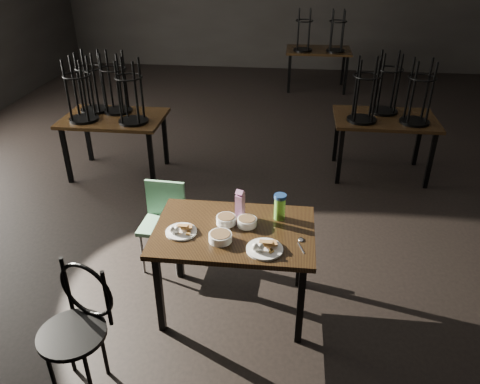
# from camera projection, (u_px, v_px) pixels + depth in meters

# --- Properties ---
(main_table) EXTENTS (1.20, 0.80, 0.75)m
(main_table) POSITION_uv_depth(u_px,v_px,m) (234.00, 238.00, 3.53)
(main_table) COLOR black
(main_table) RESTS_ON ground
(plate_left) EXTENTS (0.23, 0.23, 0.08)m
(plate_left) POSITION_uv_depth(u_px,v_px,m) (181.00, 230.00, 3.45)
(plate_left) COLOR white
(plate_left) RESTS_ON main_table
(plate_right) EXTENTS (0.26, 0.26, 0.08)m
(plate_right) POSITION_uv_depth(u_px,v_px,m) (264.00, 248.00, 3.26)
(plate_right) COLOR white
(plate_right) RESTS_ON main_table
(bowl_near) EXTENTS (0.15, 0.15, 0.06)m
(bowl_near) POSITION_uv_depth(u_px,v_px,m) (226.00, 220.00, 3.55)
(bowl_near) COLOR white
(bowl_near) RESTS_ON main_table
(bowl_far) EXTENTS (0.15, 0.15, 0.06)m
(bowl_far) POSITION_uv_depth(u_px,v_px,m) (247.00, 222.00, 3.53)
(bowl_far) COLOR white
(bowl_far) RESTS_ON main_table
(bowl_big) EXTENTS (0.17, 0.17, 0.06)m
(bowl_big) POSITION_uv_depth(u_px,v_px,m) (220.00, 237.00, 3.35)
(bowl_big) COLOR white
(bowl_big) RESTS_ON main_table
(juice_carton) EXTENTS (0.08, 0.08, 0.24)m
(juice_carton) POSITION_uv_depth(u_px,v_px,m) (240.00, 204.00, 3.60)
(juice_carton) COLOR #961B79
(juice_carton) RESTS_ON main_table
(water_bottle) EXTENTS (0.12, 0.12, 0.21)m
(water_bottle) POSITION_uv_depth(u_px,v_px,m) (280.00, 206.00, 3.58)
(water_bottle) COLOR #70C038
(water_bottle) RESTS_ON main_table
(spoon) EXTENTS (0.06, 0.20, 0.01)m
(spoon) POSITION_uv_depth(u_px,v_px,m) (301.00, 241.00, 3.36)
(spoon) COLOR silver
(spoon) RESTS_ON main_table
(bentwood_chair) EXTENTS (0.48, 0.47, 0.91)m
(bentwood_chair) POSITION_uv_depth(u_px,v_px,m) (78.00, 320.00, 2.97)
(bentwood_chair) COLOR black
(bentwood_chair) RESTS_ON ground
(school_chair) EXTENTS (0.38, 0.38, 0.78)m
(school_chair) POSITION_uv_depth(u_px,v_px,m) (163.00, 217.00, 4.17)
(school_chair) COLOR #669F79
(school_chair) RESTS_ON ground
(bg_table_left) EXTENTS (1.20, 0.80, 1.48)m
(bg_table_left) POSITION_uv_depth(u_px,v_px,m) (111.00, 112.00, 5.59)
(bg_table_left) COLOR black
(bg_table_left) RESTS_ON ground
(bg_table_right) EXTENTS (1.20, 0.80, 1.48)m
(bg_table_right) POSITION_uv_depth(u_px,v_px,m) (386.00, 115.00, 5.56)
(bg_table_right) COLOR black
(bg_table_right) RESTS_ON ground
(bg_table_far) EXTENTS (1.20, 0.80, 1.48)m
(bg_table_far) POSITION_uv_depth(u_px,v_px,m) (319.00, 50.00, 8.74)
(bg_table_far) COLOR black
(bg_table_far) RESTS_ON ground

